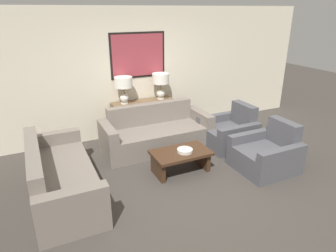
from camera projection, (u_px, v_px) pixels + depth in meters
name	position (u px, v px, depth m)	size (l,w,h in m)	color
ground_plane	(191.00, 181.00, 4.83)	(20.00, 20.00, 0.00)	#3D3833
back_wall	(138.00, 73.00, 6.31)	(8.34, 0.12, 2.65)	beige
console_table	(144.00, 118.00, 6.43)	(1.33, 0.39, 0.78)	brown
table_lamp_left	(124.00, 85.00, 5.98)	(0.36, 0.36, 0.55)	silver
table_lamp_right	(161.00, 81.00, 6.31)	(0.36, 0.36, 0.55)	silver
couch_by_back_wall	(156.00, 134.00, 5.90)	(2.12, 0.86, 0.83)	slate
couch_by_side	(60.00, 178.00, 4.36)	(0.86, 2.12, 0.83)	slate
coffee_table	(181.00, 157.00, 5.02)	(0.97, 0.58, 0.37)	#3D2616
decorative_bowl	(185.00, 150.00, 4.96)	(0.26, 0.26, 0.05)	beige
armchair_near_back_wall	(229.00, 132.00, 6.03)	(0.94, 0.90, 0.82)	#4C4C51
armchair_near_camera	(266.00, 154.00, 5.13)	(0.94, 0.90, 0.82)	#4C4C51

